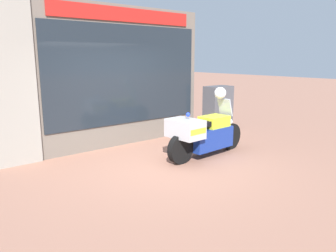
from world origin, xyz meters
TOP-DOWN VIEW (x-y plane):
  - ground_plane at (0.00, 0.00)m, footprint 60.00×60.00m
  - shop_building at (-0.38, 2.00)m, footprint 5.32×0.55m
  - window_display at (0.36, 2.03)m, footprint 4.00×0.30m
  - paramedic_motorcycle at (1.04, -0.18)m, footprint 2.29×0.78m
  - utility_cabinet at (3.29, 1.42)m, footprint 0.82×0.49m
  - white_helmet at (1.59, -0.16)m, footprint 0.27×0.27m

SIDE VIEW (x-z plane):
  - ground_plane at x=0.00m, z-range 0.00..0.00m
  - window_display at x=0.36m, z-range -0.53..1.50m
  - paramedic_motorcycle at x=1.04m, z-range -0.09..1.15m
  - utility_cabinet at x=3.29m, z-range 0.00..1.33m
  - white_helmet at x=1.59m, z-range 1.24..1.51m
  - shop_building at x=-0.38m, z-range 0.01..3.37m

